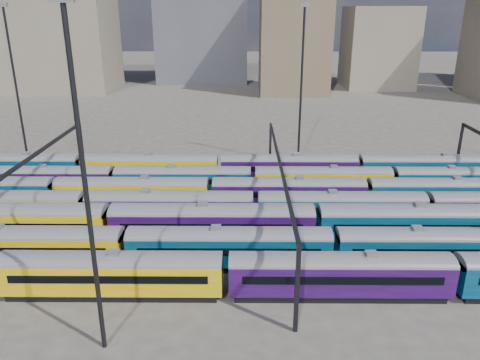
{
  "coord_description": "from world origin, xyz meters",
  "views": [
    {
      "loc": [
        5.76,
        -51.6,
        24.62
      ],
      "look_at": [
        5.29,
        7.61,
        3.0
      ],
      "focal_mm": 35.0,
      "sensor_mm": 36.0,
      "label": 1
    }
  ],
  "objects_px": {
    "mast_2": "(84,177)",
    "rake_1": "(125,243)",
    "rake_2": "(6,219)",
    "rake_0": "(226,270)"
  },
  "relations": [
    {
      "from": "rake_1",
      "to": "rake_2",
      "type": "bearing_deg",
      "value": 160.77
    },
    {
      "from": "mast_2",
      "to": "rake_1",
      "type": "bearing_deg",
      "value": 95.07
    },
    {
      "from": "rake_2",
      "to": "mast_2",
      "type": "bearing_deg",
      "value": -47.82
    },
    {
      "from": "rake_0",
      "to": "rake_1",
      "type": "height_order",
      "value": "rake_1"
    },
    {
      "from": "rake_2",
      "to": "mast_2",
      "type": "distance_m",
      "value": 25.45
    },
    {
      "from": "rake_0",
      "to": "mast_2",
      "type": "distance_m",
      "value": 16.18
    },
    {
      "from": "rake_1",
      "to": "rake_2",
      "type": "distance_m",
      "value": 15.18
    },
    {
      "from": "rake_2",
      "to": "rake_0",
      "type": "bearing_deg",
      "value": -22.13
    },
    {
      "from": "rake_0",
      "to": "rake_2",
      "type": "relative_size",
      "value": 0.77
    },
    {
      "from": "rake_0",
      "to": "rake_1",
      "type": "xyz_separation_m",
      "value": [
        -10.25,
        5.0,
        0.05
      ]
    }
  ]
}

